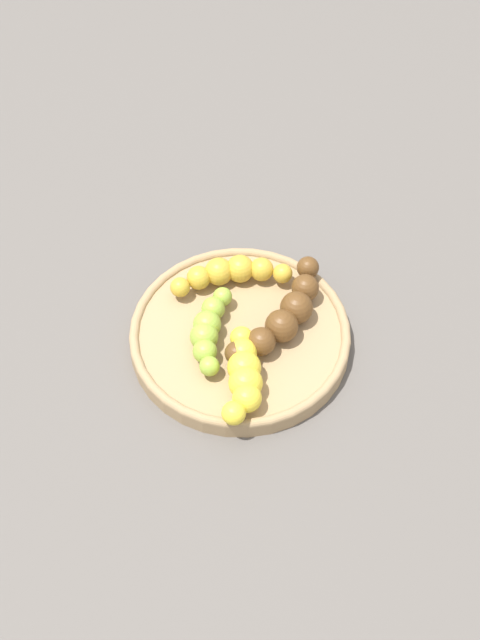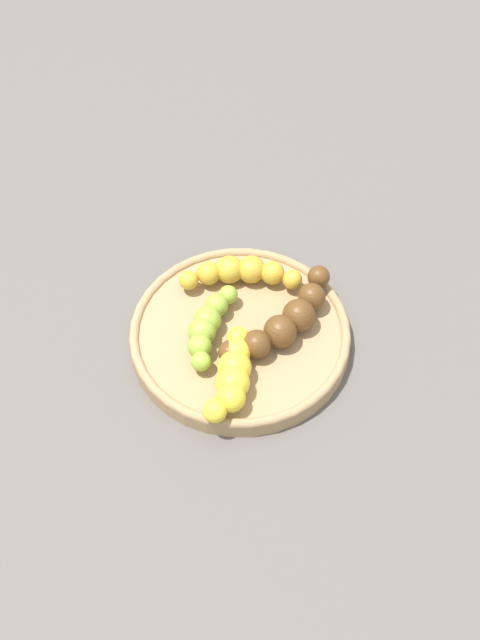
{
  "view_description": "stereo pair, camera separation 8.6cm",
  "coord_description": "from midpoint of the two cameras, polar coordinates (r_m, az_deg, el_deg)",
  "views": [
    {
      "loc": [
        0.52,
        -0.04,
        0.72
      ],
      "look_at": [
        0.0,
        0.0,
        0.04
      ],
      "focal_mm": 47.55,
      "sensor_mm": 36.0,
      "label": 1
    },
    {
      "loc": [
        0.52,
        0.05,
        0.72
      ],
      "look_at": [
        0.0,
        0.0,
        0.04
      ],
      "focal_mm": 47.55,
      "sensor_mm": 36.0,
      "label": 2
    }
  ],
  "objects": [
    {
      "name": "fruit_bowl",
      "position": [
        0.88,
        -2.79,
        -1.2
      ],
      "size": [
        0.23,
        0.23,
        0.02
      ],
      "color": "#A08259",
      "rests_on": "ground_plane"
    },
    {
      "name": "banana_spotted",
      "position": [
        0.9,
        -3.39,
        3.01
      ],
      "size": [
        0.05,
        0.13,
        0.03
      ],
      "rotation": [
        0.0,
        0.0,
        3.24
      ],
      "color": "gold",
      "rests_on": "fruit_bowl"
    },
    {
      "name": "banana_yellow",
      "position": [
        0.82,
        -2.67,
        -3.91
      ],
      "size": [
        0.11,
        0.05,
        0.03
      ],
      "rotation": [
        0.0,
        0.0,
        1.43
      ],
      "color": "yellow",
      "rests_on": "fruit_bowl"
    },
    {
      "name": "banana_green",
      "position": [
        0.86,
        -4.99,
        -0.83
      ],
      "size": [
        0.11,
        0.05,
        0.03
      ],
      "rotation": [
        0.0,
        0.0,
        4.51
      ],
      "color": "#8CAD38",
      "rests_on": "fruit_bowl"
    },
    {
      "name": "ground_plane",
      "position": [
        0.89,
        -2.76,
        -1.66
      ],
      "size": [
        2.4,
        2.4,
        0.0
      ],
      "primitive_type": "plane",
      "color": "#56514C"
    },
    {
      "name": "banana_overripe",
      "position": [
        0.86,
        0.2,
        0.19
      ],
      "size": [
        0.13,
        0.11,
        0.03
      ],
      "rotation": [
        0.0,
        0.0,
        0.9
      ],
      "color": "#593819",
      "rests_on": "fruit_bowl"
    }
  ]
}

